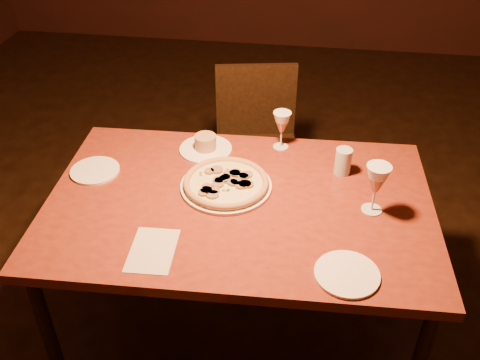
# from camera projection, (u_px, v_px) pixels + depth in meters

# --- Properties ---
(floor) EXTENTS (7.00, 7.00, 0.00)m
(floor) POSITION_uv_depth(u_px,v_px,m) (255.00, 319.00, 2.62)
(floor) COLOR black
(floor) RESTS_ON ground
(dining_table) EXTENTS (1.54, 1.02, 0.80)m
(dining_table) POSITION_uv_depth(u_px,v_px,m) (239.00, 214.00, 2.13)
(dining_table) COLOR maroon
(dining_table) RESTS_ON floor
(chair_far) EXTENTS (0.52, 0.52, 0.92)m
(chair_far) POSITION_uv_depth(u_px,v_px,m) (257.00, 142.00, 2.97)
(chair_far) COLOR black
(chair_far) RESTS_ON floor
(pizza_plate) EXTENTS (0.37, 0.37, 0.04)m
(pizza_plate) POSITION_uv_depth(u_px,v_px,m) (226.00, 183.00, 2.14)
(pizza_plate) COLOR white
(pizza_plate) RESTS_ON dining_table
(ramekin_saucer) EXTENTS (0.23, 0.23, 0.07)m
(ramekin_saucer) POSITION_uv_depth(u_px,v_px,m) (206.00, 146.00, 2.36)
(ramekin_saucer) COLOR white
(ramekin_saucer) RESTS_ON dining_table
(wine_glass_far) EXTENTS (0.08, 0.08, 0.18)m
(wine_glass_far) POSITION_uv_depth(u_px,v_px,m) (281.00, 130.00, 2.34)
(wine_glass_far) COLOR #B8694C
(wine_glass_far) RESTS_ON dining_table
(wine_glass_right) EXTENTS (0.09, 0.09, 0.20)m
(wine_glass_right) POSITION_uv_depth(u_px,v_px,m) (375.00, 189.00, 1.98)
(wine_glass_right) COLOR #B8694C
(wine_glass_right) RESTS_ON dining_table
(water_tumbler) EXTENTS (0.07, 0.07, 0.11)m
(water_tumbler) POSITION_uv_depth(u_px,v_px,m) (343.00, 161.00, 2.20)
(water_tumbler) COLOR silver
(water_tumbler) RESTS_ON dining_table
(side_plate_left) EXTENTS (0.20, 0.20, 0.01)m
(side_plate_left) POSITION_uv_depth(u_px,v_px,m) (95.00, 171.00, 2.24)
(side_plate_left) COLOR white
(side_plate_left) RESTS_ON dining_table
(side_plate_near) EXTENTS (0.22, 0.22, 0.01)m
(side_plate_near) POSITION_uv_depth(u_px,v_px,m) (347.00, 274.00, 1.76)
(side_plate_near) COLOR white
(side_plate_near) RESTS_ON dining_table
(menu_card) EXTENTS (0.17, 0.23, 0.00)m
(menu_card) POSITION_uv_depth(u_px,v_px,m) (153.00, 250.00, 1.86)
(menu_card) COLOR beige
(menu_card) RESTS_ON dining_table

